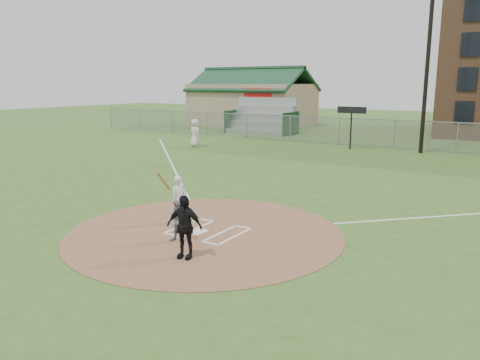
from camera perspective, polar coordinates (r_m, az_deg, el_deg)
The scene contains 14 objects.
ground at distance 14.43m, azimuth -4.27°, elevation -6.43°, with size 140.00×140.00×0.00m, color #375E20.
dirt_circle at distance 14.43m, azimuth -4.27°, elevation -6.39°, with size 8.40×8.40×0.02m, color #926345.
home_plate at distance 14.46m, azimuth -5.22°, elevation -6.26°, with size 0.50×0.50×0.03m, color white.
foul_line_third at distance 26.75m, azimuth -8.32°, elevation 1.95°, with size 0.10×24.00×0.01m, color white.
catcher at distance 13.47m, azimuth -7.46°, elevation -5.05°, with size 0.59×0.46×1.21m, color slate.
umpire at distance 12.20m, azimuth -6.80°, elevation -5.67°, with size 0.98×0.41×1.68m, color black.
ondeck_player at distance 33.77m, azimuth -5.54°, elevation 5.71°, with size 0.96×0.62×1.96m, color silver.
batters_boxes at distance 14.54m, azimuth -3.92°, elevation -6.18°, with size 2.08×1.88×0.01m.
batter_at_plate at distance 15.24m, azimuth -7.40°, elevation -2.36°, with size 0.61×1.03×1.78m.
outfield_fence at distance 34.17m, azimuth 18.30°, elevation 5.30°, with size 56.08×0.08×2.03m.
bleachers at distance 42.91m, azimuth 2.62°, elevation 7.84°, with size 6.08×3.20×3.20m.
clubhouse at distance 51.24m, azimuth 1.53°, elevation 9.38°, with size 12.20×8.71×6.23m.
light_pole at distance 32.65m, azimuth 22.01°, elevation 14.63°, with size 1.20×0.30×12.22m.
scoreboard_sign at distance 33.04m, azimuth 13.44°, elevation 7.76°, with size 2.00×0.10×2.93m.
Camera 1 is at (8.21, -10.99, 4.49)m, focal length 35.00 mm.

